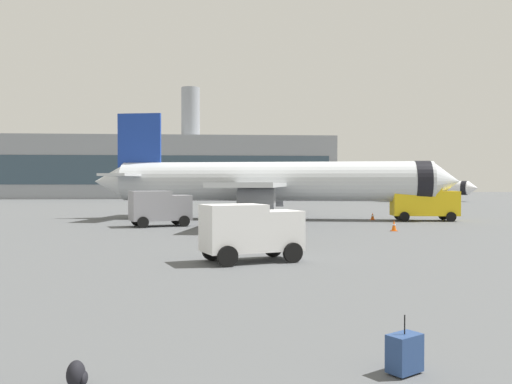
{
  "coord_description": "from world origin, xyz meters",
  "views": [
    {
      "loc": [
        -0.28,
        -3.08,
        3.55
      ],
      "look_at": [
        2.1,
        29.33,
        3.0
      ],
      "focal_mm": 37.75,
      "sensor_mm": 36.0,
      "label": 1
    }
  ],
  "objects_px": {
    "airplane_taxiing": "(414,188)",
    "service_truck": "(159,207)",
    "airplane_at_gate": "(271,182)",
    "fuel_truck": "(423,202)",
    "safety_cone_mid": "(373,216)",
    "rolling_suitcase": "(405,353)",
    "traveller_backpack": "(77,375)",
    "safety_cone_near": "(394,226)",
    "cargo_van": "(250,230)"
  },
  "relations": [
    {
      "from": "safety_cone_mid",
      "to": "traveller_backpack",
      "type": "xyz_separation_m",
      "value": [
        -17.36,
        -41.19,
        -0.11
      ]
    },
    {
      "from": "airplane_taxiing",
      "to": "traveller_backpack",
      "type": "height_order",
      "value": "airplane_taxiing"
    },
    {
      "from": "service_truck",
      "to": "airplane_taxiing",
      "type": "bearing_deg",
      "value": 54.19
    },
    {
      "from": "airplane_taxiing",
      "to": "traveller_backpack",
      "type": "bearing_deg",
      "value": -113.59
    },
    {
      "from": "fuel_truck",
      "to": "safety_cone_near",
      "type": "distance_m",
      "value": 12.23
    },
    {
      "from": "airplane_at_gate",
      "to": "safety_cone_mid",
      "type": "xyz_separation_m",
      "value": [
        9.66,
        -1.38,
        -3.31
      ]
    },
    {
      "from": "airplane_at_gate",
      "to": "safety_cone_mid",
      "type": "distance_m",
      "value": 10.3
    },
    {
      "from": "rolling_suitcase",
      "to": "traveller_backpack",
      "type": "xyz_separation_m",
      "value": [
        -5.89,
        -0.27,
        -0.16
      ]
    },
    {
      "from": "traveller_backpack",
      "to": "airplane_at_gate",
      "type": "bearing_deg",
      "value": 79.74
    },
    {
      "from": "fuel_truck",
      "to": "rolling_suitcase",
      "type": "relative_size",
      "value": 5.69
    },
    {
      "from": "fuel_truck",
      "to": "safety_cone_mid",
      "type": "xyz_separation_m",
      "value": [
        -4.41,
        1.54,
        -1.43
      ]
    },
    {
      "from": "airplane_taxiing",
      "to": "traveller_backpack",
      "type": "distance_m",
      "value": 105.14
    },
    {
      "from": "safety_cone_near",
      "to": "rolling_suitcase",
      "type": "relative_size",
      "value": 0.75
    },
    {
      "from": "airplane_at_gate",
      "to": "fuel_truck",
      "type": "xyz_separation_m",
      "value": [
        14.06,
        -2.93,
        -1.88
      ]
    },
    {
      "from": "fuel_truck",
      "to": "rolling_suitcase",
      "type": "bearing_deg",
      "value": -111.96
    },
    {
      "from": "airplane_at_gate",
      "to": "rolling_suitcase",
      "type": "distance_m",
      "value": 42.47
    },
    {
      "from": "safety_cone_mid",
      "to": "traveller_backpack",
      "type": "distance_m",
      "value": 44.7
    },
    {
      "from": "airplane_taxiing",
      "to": "service_truck",
      "type": "xyz_separation_m",
      "value": [
        -44.32,
        -61.44,
        -0.95
      ]
    },
    {
      "from": "fuel_truck",
      "to": "safety_cone_near",
      "type": "height_order",
      "value": "fuel_truck"
    },
    {
      "from": "service_truck",
      "to": "traveller_backpack",
      "type": "height_order",
      "value": "service_truck"
    },
    {
      "from": "safety_cone_near",
      "to": "safety_cone_mid",
      "type": "distance_m",
      "value": 12.07
    },
    {
      "from": "airplane_at_gate",
      "to": "safety_cone_mid",
      "type": "relative_size",
      "value": 51.06
    },
    {
      "from": "service_truck",
      "to": "cargo_van",
      "type": "relative_size",
      "value": 1.09
    },
    {
      "from": "service_truck",
      "to": "rolling_suitcase",
      "type": "height_order",
      "value": "service_truck"
    },
    {
      "from": "rolling_suitcase",
      "to": "safety_cone_near",
      "type": "bearing_deg",
      "value": 71.75
    },
    {
      "from": "airplane_at_gate",
      "to": "traveller_backpack",
      "type": "height_order",
      "value": "airplane_at_gate"
    },
    {
      "from": "airplane_at_gate",
      "to": "traveller_backpack",
      "type": "bearing_deg",
      "value": -100.26
    },
    {
      "from": "safety_cone_near",
      "to": "traveller_backpack",
      "type": "relative_size",
      "value": 1.72
    },
    {
      "from": "fuel_truck",
      "to": "safety_cone_near",
      "type": "xyz_separation_m",
      "value": [
        -6.32,
        -10.38,
        -1.36
      ]
    },
    {
      "from": "service_truck",
      "to": "fuel_truck",
      "type": "xyz_separation_m",
      "value": [
        24.02,
        4.75,
        0.16
      ]
    },
    {
      "from": "safety_cone_mid",
      "to": "rolling_suitcase",
      "type": "xyz_separation_m",
      "value": [
        -11.47,
        -40.92,
        0.05
      ]
    },
    {
      "from": "fuel_truck",
      "to": "traveller_backpack",
      "type": "distance_m",
      "value": 45.25
    },
    {
      "from": "cargo_van",
      "to": "airplane_at_gate",
      "type": "bearing_deg",
      "value": 82.29
    },
    {
      "from": "rolling_suitcase",
      "to": "traveller_backpack",
      "type": "distance_m",
      "value": 5.9
    },
    {
      "from": "airplane_taxiing",
      "to": "rolling_suitcase",
      "type": "xyz_separation_m",
      "value": [
        -36.18,
        -96.06,
        -2.17
      ]
    },
    {
      "from": "rolling_suitcase",
      "to": "safety_cone_mid",
      "type": "bearing_deg",
      "value": 74.34
    },
    {
      "from": "airplane_at_gate",
      "to": "service_truck",
      "type": "bearing_deg",
      "value": -142.36
    },
    {
      "from": "cargo_van",
      "to": "traveller_backpack",
      "type": "xyz_separation_m",
      "value": [
        -3.93,
        -14.66,
        -1.22
      ]
    },
    {
      "from": "safety_cone_mid",
      "to": "traveller_backpack",
      "type": "bearing_deg",
      "value": -112.86
    },
    {
      "from": "airplane_taxiing",
      "to": "fuel_truck",
      "type": "height_order",
      "value": "airplane_taxiing"
    },
    {
      "from": "traveller_backpack",
      "to": "fuel_truck",
      "type": "bearing_deg",
      "value": 61.23
    },
    {
      "from": "safety_cone_mid",
      "to": "traveller_backpack",
      "type": "height_order",
      "value": "safety_cone_mid"
    },
    {
      "from": "rolling_suitcase",
      "to": "service_truck",
      "type": "bearing_deg",
      "value": 103.23
    },
    {
      "from": "cargo_van",
      "to": "safety_cone_mid",
      "type": "xyz_separation_m",
      "value": [
        13.44,
        26.53,
        -1.11
      ]
    },
    {
      "from": "airplane_at_gate",
      "to": "rolling_suitcase",
      "type": "bearing_deg",
      "value": -92.45
    },
    {
      "from": "airplane_taxiing",
      "to": "service_truck",
      "type": "height_order",
      "value": "airplane_taxiing"
    },
    {
      "from": "traveller_backpack",
      "to": "airplane_taxiing",
      "type": "bearing_deg",
      "value": 66.41
    },
    {
      "from": "airplane_at_gate",
      "to": "rolling_suitcase",
      "type": "height_order",
      "value": "airplane_at_gate"
    },
    {
      "from": "cargo_van",
      "to": "safety_cone_mid",
      "type": "bearing_deg",
      "value": 63.14
    },
    {
      "from": "service_truck",
      "to": "safety_cone_mid",
      "type": "distance_m",
      "value": 20.63
    }
  ]
}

